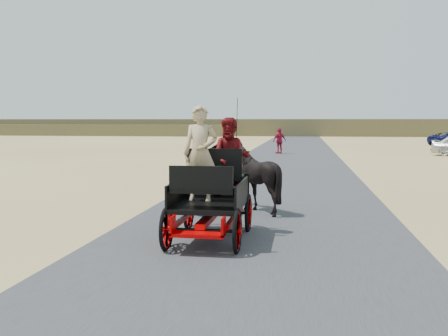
# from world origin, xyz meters

# --- Properties ---
(ground) EXTENTS (140.00, 140.00, 0.00)m
(ground) POSITION_xyz_m (0.00, 0.00, 0.00)
(ground) COLOR tan
(road) EXTENTS (6.00, 140.00, 0.01)m
(road) POSITION_xyz_m (0.00, 0.00, 0.01)
(road) COLOR #38383A
(road) RESTS_ON ground
(ridge_far) EXTENTS (140.00, 6.00, 2.40)m
(ridge_far) POSITION_xyz_m (0.00, 62.00, 1.20)
(ridge_far) COLOR brown
(ridge_far) RESTS_ON ground
(ridge_near) EXTENTS (40.00, 4.00, 1.60)m
(ridge_near) POSITION_xyz_m (-30.00, 58.00, 0.80)
(ridge_near) COLOR brown
(ridge_near) RESTS_ON ground
(carriage) EXTENTS (1.30, 2.40, 0.72)m
(carriage) POSITION_xyz_m (-0.86, -1.64, 0.36)
(carriage) COLOR black
(carriage) RESTS_ON ground
(horse_left) EXTENTS (0.91, 2.01, 1.70)m
(horse_left) POSITION_xyz_m (-1.41, 1.36, 0.85)
(horse_left) COLOR black
(horse_left) RESTS_ON ground
(horse_right) EXTENTS (1.37, 1.54, 1.70)m
(horse_right) POSITION_xyz_m (-0.31, 1.36, 0.85)
(horse_right) COLOR black
(horse_right) RESTS_ON ground
(driver_man) EXTENTS (0.66, 0.43, 1.80)m
(driver_man) POSITION_xyz_m (-1.06, -1.59, 1.62)
(driver_man) COLOR tan
(driver_man) RESTS_ON carriage
(passenger_woman) EXTENTS (0.77, 0.60, 1.58)m
(passenger_woman) POSITION_xyz_m (-0.56, -1.04, 1.51)
(passenger_woman) COLOR #660C0F
(passenger_woman) RESTS_ON carriage
(pedestrian) EXTENTS (1.05, 0.96, 1.73)m
(pedestrian) POSITION_xyz_m (-0.74, 22.80, 0.86)
(pedestrian) COLOR maroon
(pedestrian) RESTS_ON ground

